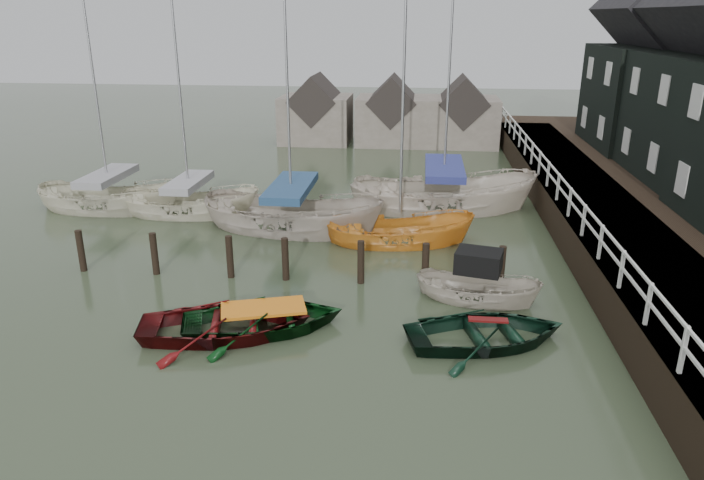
# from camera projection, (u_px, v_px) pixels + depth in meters

# --- Properties ---
(ground) EXTENTS (120.00, 120.00, 0.00)m
(ground) POSITION_uv_depth(u_px,v_px,m) (306.00, 325.00, 17.08)
(ground) COLOR #2E3B25
(ground) RESTS_ON ground
(pier) EXTENTS (3.04, 32.00, 2.70)m
(pier) POSITION_uv_depth(u_px,v_px,m) (582.00, 206.00, 25.21)
(pier) COLOR black
(pier) RESTS_ON ground
(mooring_pilings) EXTENTS (13.72, 0.22, 1.80)m
(mooring_pilings) POSITION_uv_depth(u_px,v_px,m) (288.00, 265.00, 19.83)
(mooring_pilings) COLOR black
(mooring_pilings) RESTS_ON ground
(far_sheds) EXTENTS (14.00, 4.08, 4.39)m
(far_sheds) POSITION_uv_depth(u_px,v_px,m) (390.00, 115.00, 40.68)
(far_sheds) COLOR #665B51
(far_sheds) RESTS_ON ground
(rowboat_red) EXTENTS (5.04, 4.08, 0.92)m
(rowboat_red) POSITION_uv_depth(u_px,v_px,m) (226.00, 335.00, 16.54)
(rowboat_red) COLOR #510B0C
(rowboat_red) RESTS_ON ground
(rowboat_green) EXTENTS (4.98, 4.18, 0.88)m
(rowboat_green) POSITION_uv_depth(u_px,v_px,m) (264.00, 329.00, 16.84)
(rowboat_green) COLOR black
(rowboat_green) RESTS_ON ground
(rowboat_dkgreen) EXTENTS (4.81, 3.98, 0.86)m
(rowboat_dkgreen) POSITION_uv_depth(u_px,v_px,m) (486.00, 343.00, 16.14)
(rowboat_dkgreen) COLOR black
(rowboat_dkgreen) RESTS_ON ground
(motorboat) EXTENTS (3.89, 2.20, 2.20)m
(motorboat) POSITION_uv_depth(u_px,v_px,m) (477.00, 297.00, 18.51)
(motorboat) COLOR beige
(motorboat) RESTS_ON ground
(sailboat_a) EXTENTS (6.05, 2.48, 10.43)m
(sailboat_a) POSITION_uv_depth(u_px,v_px,m) (191.00, 213.00, 26.56)
(sailboat_a) COLOR silver
(sailboat_a) RESTS_ON ground
(sailboat_b) EXTENTS (7.81, 4.06, 11.45)m
(sailboat_b) POSITION_uv_depth(u_px,v_px,m) (292.00, 228.00, 24.68)
(sailboat_b) COLOR #BCAFA0
(sailboat_b) RESTS_ON ground
(sailboat_c) EXTENTS (5.69, 2.69, 10.92)m
(sailboat_c) POSITION_uv_depth(u_px,v_px,m) (399.00, 242.00, 23.27)
(sailboat_c) COLOR orange
(sailboat_c) RESTS_ON ground
(sailboat_d) EXTENTS (8.31, 3.90, 12.00)m
(sailboat_d) POSITION_uv_depth(u_px,v_px,m) (442.00, 208.00, 27.24)
(sailboat_d) COLOR beige
(sailboat_d) RESTS_ON ground
(sailboat_e) EXTENTS (6.51, 2.57, 10.39)m
(sailboat_e) POSITION_uv_depth(u_px,v_px,m) (111.00, 208.00, 27.19)
(sailboat_e) COLOR beige
(sailboat_e) RESTS_ON ground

